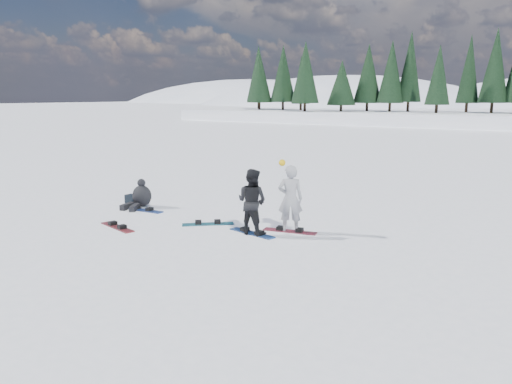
% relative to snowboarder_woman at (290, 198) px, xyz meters
% --- Properties ---
extents(ground, '(420.00, 420.00, 0.00)m').
position_rel_snowboarder_woman_xyz_m(ground, '(0.15, -1.04, -0.95)').
color(ground, white).
rests_on(ground, ground).
extents(snowboarder_woman, '(0.81, 0.71, 2.03)m').
position_rel_snowboarder_woman_xyz_m(snowboarder_woman, '(0.00, 0.00, 0.00)').
color(snowboarder_woman, '#9F9FA4').
rests_on(snowboarder_woman, ground).
extents(snowboarder_man, '(0.88, 0.69, 1.80)m').
position_rel_snowboarder_woman_xyz_m(snowboarder_man, '(-0.78, -0.73, -0.05)').
color(snowboarder_man, black).
rests_on(snowboarder_man, ground).
extents(seated_rider, '(0.84, 1.23, 0.96)m').
position_rel_snowboarder_woman_xyz_m(seated_rider, '(-5.76, 0.01, -0.58)').
color(seated_rider, black).
rests_on(seated_rider, ground).
extents(gear_bag, '(0.47, 0.33, 0.30)m').
position_rel_snowboarder_woman_xyz_m(gear_bag, '(-6.46, 0.27, -0.80)').
color(gear_bag, black).
rests_on(gear_bag, ground).
extents(snowboard_woman, '(1.53, 0.58, 0.03)m').
position_rel_snowboarder_woman_xyz_m(snowboard_woman, '(0.00, 0.00, -0.93)').
color(snowboard_woman, maroon).
rests_on(snowboard_woman, ground).
extents(snowboard_man, '(1.53, 0.57, 0.03)m').
position_rel_snowboarder_woman_xyz_m(snowboard_man, '(-0.78, -0.73, -0.93)').
color(snowboard_man, navy).
rests_on(snowboard_man, ground).
extents(snowboard_loose_a, '(1.33, 1.18, 0.03)m').
position_rel_snowboarder_woman_xyz_m(snowboard_loose_a, '(-2.41, -0.61, -0.93)').
color(snowboard_loose_a, '#177083').
rests_on(snowboard_loose_a, ground).
extents(snowboard_loose_b, '(1.52, 0.65, 0.03)m').
position_rel_snowboarder_woman_xyz_m(snowboard_loose_b, '(-4.38, -2.28, -0.93)').
color(snowboard_loose_b, maroon).
rests_on(snowboard_loose_b, ground).
extents(snowboard_loose_c, '(1.52, 0.38, 0.03)m').
position_rel_snowboarder_woman_xyz_m(snowboard_loose_c, '(-5.32, -0.34, -0.93)').
color(snowboard_loose_c, navy).
rests_on(snowboard_loose_c, ground).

